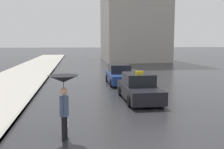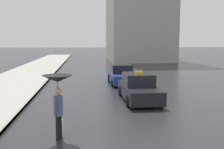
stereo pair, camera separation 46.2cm
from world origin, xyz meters
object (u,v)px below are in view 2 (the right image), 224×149
(pedestrian_with_umbrella, at_px, (58,88))
(traffic_light, at_px, (22,10))
(sedan_red, at_px, (121,75))
(taxi, at_px, (139,88))

(pedestrian_with_umbrella, distance_m, traffic_light, 3.02)
(pedestrian_with_umbrella, height_order, traffic_light, traffic_light)
(traffic_light, bearing_deg, pedestrian_with_umbrella, -30.12)
(sedan_red, relative_size, traffic_light, 0.68)
(sedan_red, bearing_deg, taxi, 91.05)
(sedan_red, height_order, traffic_light, traffic_light)
(taxi, height_order, traffic_light, traffic_light)
(taxi, relative_size, sedan_red, 1.06)
(taxi, bearing_deg, pedestrian_with_umbrella, 55.02)
(taxi, relative_size, pedestrian_with_umbrella, 2.06)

